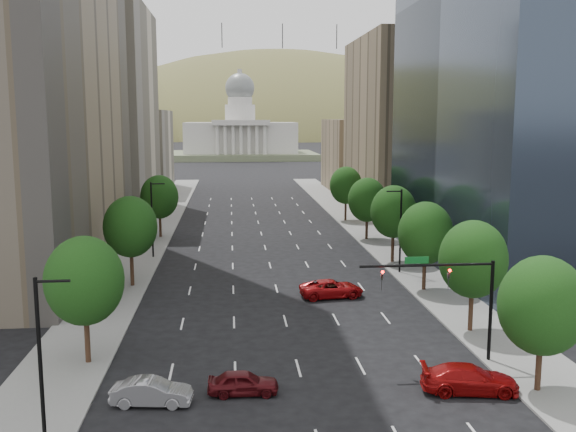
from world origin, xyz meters
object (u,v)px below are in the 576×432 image
object	(u,v)px
car_maroon	(243,383)
car_silver	(152,392)
capitol	(240,137)
car_red_near	(470,379)
car_red_far	(332,289)
traffic_signal	(456,288)

from	to	relation	value
car_maroon	car_silver	distance (m)	5.37
capitol	car_red_near	distance (m)	224.73
capitol	car_red_far	bearing A→B (deg)	-88.63
car_silver	car_red_near	bearing A→B (deg)	-83.94
car_red_near	car_red_far	distance (m)	21.85
traffic_signal	car_red_near	size ratio (longest dim) A/B	1.57
car_red_near	capitol	bearing A→B (deg)	10.23
capitol	car_red_near	world-z (taller)	capitol
car_red_far	car_red_near	bearing A→B (deg)	-173.47
car_red_near	car_red_far	xyz separation A→B (m)	(-5.02, 21.26, -0.03)
traffic_signal	capitol	size ratio (longest dim) A/B	0.15
traffic_signal	car_maroon	bearing A→B (deg)	-165.39
capitol	car_silver	xyz separation A→B (m)	(-9.00, -224.38, -7.81)
car_maroon	car_red_far	bearing A→B (deg)	-21.36
car_red_near	car_silver	distance (m)	18.88
car_red_near	car_maroon	distance (m)	13.63
car_silver	car_red_far	bearing A→B (deg)	-27.01
traffic_signal	car_red_near	bearing A→B (deg)	-97.93
capitol	car_silver	distance (m)	224.69
traffic_signal	car_silver	size ratio (longest dim) A/B	1.97
traffic_signal	car_silver	world-z (taller)	traffic_signal
car_silver	capitol	bearing A→B (deg)	3.79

